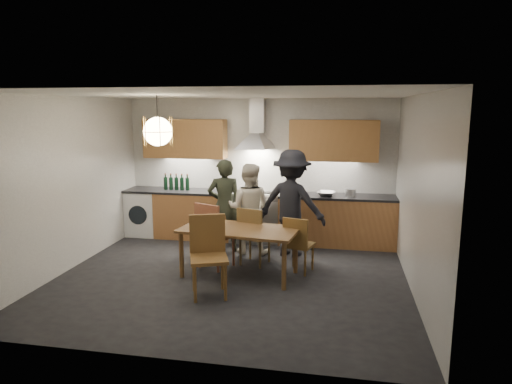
% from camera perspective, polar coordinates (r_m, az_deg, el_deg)
% --- Properties ---
extents(ground, '(5.00, 5.00, 0.00)m').
position_cam_1_polar(ground, '(6.74, -3.13, -10.61)').
color(ground, black).
rests_on(ground, ground).
extents(room_shell, '(5.02, 4.52, 2.61)m').
position_cam_1_polar(room_shell, '(6.34, -3.28, 3.96)').
color(room_shell, white).
rests_on(room_shell, ground).
extents(counter_run, '(5.00, 0.62, 0.90)m').
position_cam_1_polar(counter_run, '(8.43, 0.14, -3.09)').
color(counter_run, '#BB7D48').
rests_on(counter_run, ground).
extents(range_stove, '(0.90, 0.60, 0.92)m').
position_cam_1_polar(range_stove, '(8.43, -0.02, -3.15)').
color(range_stove, silver).
rests_on(range_stove, ground).
extents(wall_fixtures, '(4.30, 0.54, 1.10)m').
position_cam_1_polar(wall_fixtures, '(8.33, 0.13, 6.66)').
color(wall_fixtures, '#C0854A').
rests_on(wall_fixtures, ground).
extents(pendant_lamp, '(0.43, 0.43, 0.70)m').
position_cam_1_polar(pendant_lamp, '(6.52, -12.16, 7.40)').
color(pendant_lamp, black).
rests_on(pendant_lamp, ground).
extents(dining_table, '(1.77, 1.04, 0.71)m').
position_cam_1_polar(dining_table, '(6.64, -2.11, -5.24)').
color(dining_table, brown).
rests_on(dining_table, ground).
extents(chair_back_left, '(0.61, 0.61, 1.02)m').
position_cam_1_polar(chair_back_left, '(6.96, -5.51, -4.91)').
color(chair_back_left, brown).
rests_on(chair_back_left, ground).
extents(chair_back_mid, '(0.51, 0.51, 0.92)m').
position_cam_1_polar(chair_back_mid, '(7.07, -0.44, -5.10)').
color(chair_back_mid, brown).
rests_on(chair_back_mid, ground).
extents(chair_back_right, '(0.48, 0.48, 0.85)m').
position_cam_1_polar(chair_back_right, '(6.78, 5.20, -6.16)').
color(chair_back_right, brown).
rests_on(chair_back_right, ground).
extents(chair_front, '(0.61, 0.61, 1.04)m').
position_cam_1_polar(chair_front, '(6.04, -5.99, -7.17)').
color(chair_front, brown).
rests_on(chair_front, ground).
extents(person_left, '(0.66, 0.52, 1.59)m').
position_cam_1_polar(person_left, '(7.76, -3.95, -1.70)').
color(person_left, black).
rests_on(person_left, ground).
extents(person_mid, '(0.75, 0.58, 1.53)m').
position_cam_1_polar(person_mid, '(7.65, -0.92, -2.08)').
color(person_mid, beige).
rests_on(person_mid, ground).
extents(person_right, '(1.27, 0.93, 1.76)m').
position_cam_1_polar(person_right, '(7.51, 4.48, -1.42)').
color(person_right, black).
rests_on(person_right, ground).
extents(mixing_bowl, '(0.37, 0.37, 0.08)m').
position_cam_1_polar(mixing_bowl, '(8.11, 8.75, -0.21)').
color(mixing_bowl, '#B0B0B4').
rests_on(mixing_bowl, counter_run).
extents(stock_pot, '(0.23, 0.23, 0.13)m').
position_cam_1_polar(stock_pot, '(8.14, 11.72, -0.09)').
color(stock_pot, silver).
rests_on(stock_pot, counter_run).
extents(wine_bottles, '(0.51, 0.07, 0.31)m').
position_cam_1_polar(wine_bottles, '(8.73, -9.92, 1.25)').
color(wine_bottles, black).
rests_on(wine_bottles, counter_run).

